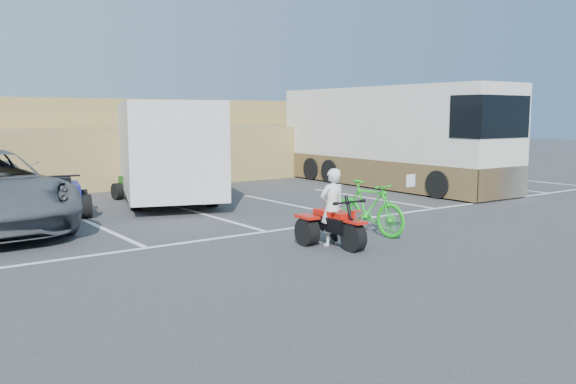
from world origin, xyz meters
TOP-DOWN VIEW (x-y plane):
  - ground at (0.00, 0.00)m, footprint 100.00×100.00m
  - parking_stripes at (0.87, 4.07)m, footprint 28.00×5.16m
  - grass_embankment at (0.00, 15.48)m, footprint 40.00×8.50m
  - red_trike_atv at (0.26, 0.39)m, footprint 1.14×1.48m
  - rider at (0.27, 0.54)m, footprint 0.56×0.38m
  - green_dirt_bike at (1.59, 0.93)m, footprint 0.71×1.91m
  - cargo_trailer at (0.30, 7.95)m, footprint 4.20×6.50m
  - rv_motorhome at (8.20, 6.87)m, footprint 2.57×9.37m
  - quad_atv_blue at (-2.91, 7.03)m, footprint 1.58×1.89m
  - quad_atv_green at (-0.34, 8.57)m, footprint 1.16×1.49m

SIDE VIEW (x-z plane):
  - ground at x=0.00m, z-range 0.00..0.00m
  - red_trike_atv at x=0.26m, z-range -0.47..0.47m
  - quad_atv_blue at x=-2.91m, z-range -0.54..0.54m
  - quad_atv_green at x=-0.34m, z-range -0.46..0.46m
  - parking_stripes at x=0.87m, z-range 0.00..0.01m
  - green_dirt_bike at x=1.59m, z-range 0.00..1.12m
  - rider at x=0.27m, z-range 0.00..1.48m
  - grass_embankment at x=0.00m, z-range -0.13..2.97m
  - rv_motorhome at x=8.20m, z-range -0.22..3.13m
  - cargo_trailer at x=0.30m, z-range 0.12..2.94m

